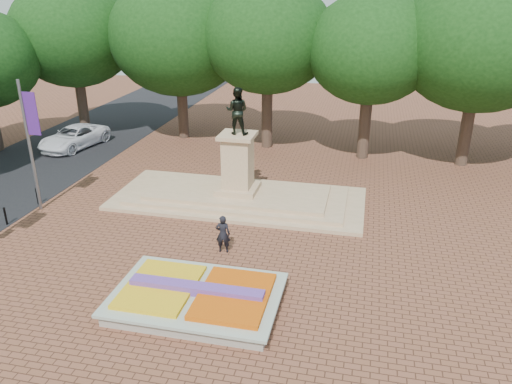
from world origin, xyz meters
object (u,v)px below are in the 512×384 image
at_px(flower_bed, 197,297).
at_px(van, 74,137).
at_px(monument, 238,186).
at_px(pedestrian, 223,234).

relative_size(flower_bed, van, 1.11).
xyz_separation_m(monument, pedestrian, (0.81, -5.80, 0.02)).
xyz_separation_m(flower_bed, monument, (-1.03, 10.00, 0.50)).
distance_m(van, pedestrian, 19.84).
height_order(flower_bed, pedestrian, pedestrian).
bearing_deg(van, pedestrian, -28.55).
bearing_deg(pedestrian, monument, -90.27).
bearing_deg(monument, van, 154.49).
xyz_separation_m(monument, van, (-14.44, 6.89, -0.09)).
relative_size(van, pedestrian, 3.15).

